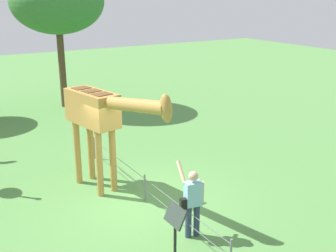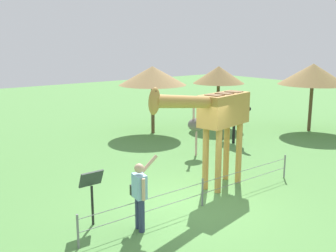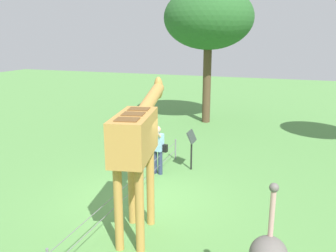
{
  "view_description": "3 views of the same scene",
  "coord_description": "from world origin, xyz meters",
  "views": [
    {
      "loc": [
        8.9,
        -4.52,
        5.26
      ],
      "look_at": [
        0.77,
        0.42,
        2.24
      ],
      "focal_mm": 45.34,
      "sensor_mm": 36.0,
      "label": 1
    },
    {
      "loc": [
        6.68,
        7.27,
        4.23
      ],
      "look_at": [
        0.96,
        -0.04,
        2.23
      ],
      "focal_mm": 42.44,
      "sensor_mm": 36.0,
      "label": 2
    },
    {
      "loc": [
        -7.83,
        -3.57,
        4.3
      ],
      "look_at": [
        -0.36,
        -0.91,
        2.26
      ],
      "focal_mm": 37.67,
      "sensor_mm": 36.0,
      "label": 3
    }
  ],
  "objects": [
    {
      "name": "shade_hut_far",
      "position": [
        -10.09,
        -3.18,
        2.69
      ],
      "size": [
        3.17,
        3.17,
        3.19
      ],
      "color": "brown",
      "rests_on": "ground_plane"
    },
    {
      "name": "giraffe",
      "position": [
        -1.15,
        -0.5,
        2.18
      ],
      "size": [
        3.99,
        1.24,
        3.21
      ],
      "color": "#BC8942",
      "rests_on": "ground_plane"
    },
    {
      "name": "wire_fence",
      "position": [
        0.0,
        0.18,
        0.4
      ],
      "size": [
        7.05,
        0.05,
        0.75
      ],
      "color": "slate",
      "rests_on": "ground_plane"
    },
    {
      "name": "info_sign",
      "position": [
        2.75,
        -0.61,
        0.95
      ],
      "size": [
        0.56,
        0.21,
        1.32
      ],
      "color": "black",
      "rests_on": "ground_plane"
    },
    {
      "name": "visitor",
      "position": [
        2.02,
        0.29,
        0.9
      ],
      "size": [
        0.71,
        0.59,
        1.68
      ],
      "color": "navy",
      "rests_on": "ground_plane"
    },
    {
      "name": "shade_hut_near",
      "position": [
        -7.48,
        -6.74,
        2.56
      ],
      "size": [
        2.55,
        2.55,
        3.0
      ],
      "color": "brown",
      "rests_on": "ground_plane"
    },
    {
      "name": "shade_hut_aside",
      "position": [
        -3.92,
        -7.41,
        2.66
      ],
      "size": [
        3.09,
        3.09,
        3.1
      ],
      "color": "brown",
      "rests_on": "ground_plane"
    },
    {
      "name": "zebra",
      "position": [
        -5.67,
        -4.1,
        1.16
      ],
      "size": [
        0.58,
        1.82,
        1.66
      ],
      "color": "black",
      "rests_on": "ground_plane"
    },
    {
      "name": "ground_plane",
      "position": [
        0.0,
        0.0,
        0.0
      ],
      "size": [
        60.0,
        60.0,
        0.0
      ],
      "primitive_type": "plane",
      "color": "#568E47"
    },
    {
      "name": "ostrich",
      "position": [
        -3.04,
        -3.44,
        1.18
      ],
      "size": [
        0.7,
        0.56,
        2.25
      ],
      "color": "#CC9E93",
      "rests_on": "ground_plane"
    }
  ]
}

